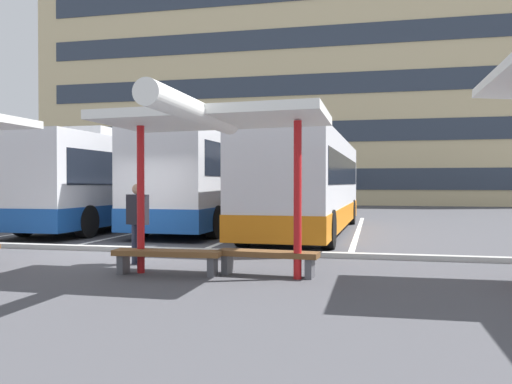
% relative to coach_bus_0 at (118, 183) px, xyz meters
% --- Properties ---
extents(ground_plane, '(160.00, 160.00, 0.00)m').
position_rel_coach_bus_0_xyz_m(ground_plane, '(3.55, -6.84, -1.67)').
color(ground_plane, '#47474C').
extents(terminal_building, '(44.40, 14.10, 20.88)m').
position_rel_coach_bus_0_xyz_m(terminal_building, '(3.57, 28.86, 7.39)').
color(terminal_building, '#D1BC8C').
rests_on(terminal_building, ground).
extents(coach_bus_0, '(2.74, 11.28, 3.59)m').
position_rel_coach_bus_0_xyz_m(coach_bus_0, '(0.00, 0.00, 0.00)').
color(coach_bus_0, silver).
rests_on(coach_bus_0, ground).
extents(coach_bus_1, '(3.05, 12.53, 3.81)m').
position_rel_coach_bus_0_xyz_m(coach_bus_1, '(3.83, 1.26, 0.12)').
color(coach_bus_1, silver).
rests_on(coach_bus_1, ground).
extents(coach_bus_2, '(2.79, 11.66, 3.45)m').
position_rel_coach_bus_0_xyz_m(coach_bus_2, '(7.40, -0.94, -0.07)').
color(coach_bus_2, silver).
rests_on(coach_bus_2, ground).
extents(lane_stripe_0, '(0.16, 14.00, 0.01)m').
position_rel_coach_bus_0_xyz_m(lane_stripe_0, '(-1.90, 0.28, -1.67)').
color(lane_stripe_0, white).
rests_on(lane_stripe_0, ground).
extents(lane_stripe_1, '(0.16, 14.00, 0.01)m').
position_rel_coach_bus_0_xyz_m(lane_stripe_1, '(1.73, 0.28, -1.67)').
color(lane_stripe_1, white).
rests_on(lane_stripe_1, ground).
extents(lane_stripe_2, '(0.16, 14.00, 0.01)m').
position_rel_coach_bus_0_xyz_m(lane_stripe_2, '(5.36, 0.28, -1.67)').
color(lane_stripe_2, white).
rests_on(lane_stripe_2, ground).
extents(lane_stripe_3, '(0.16, 14.00, 0.01)m').
position_rel_coach_bus_0_xyz_m(lane_stripe_3, '(8.99, 0.28, -1.67)').
color(lane_stripe_3, white).
rests_on(lane_stripe_3, ground).
extents(waiting_shelter_2, '(3.94, 4.22, 2.98)m').
position_rel_coach_bus_0_xyz_m(waiting_shelter_2, '(6.76, -9.70, 1.08)').
color(waiting_shelter_2, red).
rests_on(waiting_shelter_2, ground).
extents(bench_3, '(2.01, 0.52, 0.45)m').
position_rel_coach_bus_0_xyz_m(bench_3, '(5.86, -9.57, -1.33)').
color(bench_3, brown).
rests_on(bench_3, ground).
extents(bench_4, '(1.87, 0.57, 0.45)m').
position_rel_coach_bus_0_xyz_m(bench_4, '(7.66, -9.27, -1.33)').
color(bench_4, brown).
rests_on(bench_4, ground).
extents(platform_kerb, '(44.00, 0.24, 0.12)m').
position_rel_coach_bus_0_xyz_m(platform_kerb, '(3.55, -6.67, -1.61)').
color(platform_kerb, '#ADADA8').
rests_on(platform_kerb, ground).
extents(waiting_passenger_0, '(0.53, 0.42, 1.66)m').
position_rel_coach_bus_0_xyz_m(waiting_passenger_0, '(4.80, -8.53, -0.72)').
color(waiting_passenger_0, '#33384C').
rests_on(waiting_passenger_0, ground).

